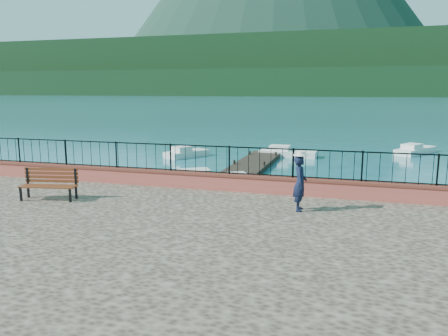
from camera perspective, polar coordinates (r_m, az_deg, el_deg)
The scene contains 13 objects.
ground at distance 12.23m, azimuth -2.77°, elevation -12.30°, with size 2000.00×2000.00×0.00m, color #19596B.
parapet at distance 15.18m, azimuth 1.78°, elevation -1.91°, with size 28.00×0.46×0.58m, color #AD4A3E.
railing at distance 15.03m, azimuth 1.79°, elevation 0.94°, with size 27.00×0.05×0.95m, color black.
dock at distance 23.81m, azimuth 2.17°, elevation -0.73°, with size 2.00×16.00×0.30m, color #2D231C.
far_forest at distance 310.71m, azimuth 16.04°, elevation 10.67°, with size 900.00×60.00×18.00m, color black.
foothills at distance 371.08m, azimuth 16.25°, elevation 12.54°, with size 900.00×120.00×44.00m, color black.
park_bench at distance 15.04m, azimuth -21.86°, elevation -2.74°, with size 1.86×0.91×0.99m.
person at distance 12.79m, azimuth 9.89°, elevation -1.98°, with size 0.59×0.39×1.62m, color black.
hat at distance 12.64m, azimuth 10.01°, elevation 1.89°, with size 0.44×0.44×0.12m, color silver.
boat_0 at distance 21.86m, azimuth -2.27°, elevation -1.06°, with size 4.28×1.30×0.80m, color silver.
boat_3 at distance 30.75m, azimuth -4.89°, elevation 2.21°, with size 3.23×1.30×0.80m, color silver.
boat_4 at distance 31.03m, azimuth 8.34°, elevation 2.21°, with size 3.93×1.30×0.80m, color white.
boat_5 at distance 35.18m, azimuth 23.75°, elevation 2.39°, with size 4.34×1.30×0.80m, color silver.
Camera 1 is at (3.75, -10.66, 4.69)m, focal length 35.00 mm.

